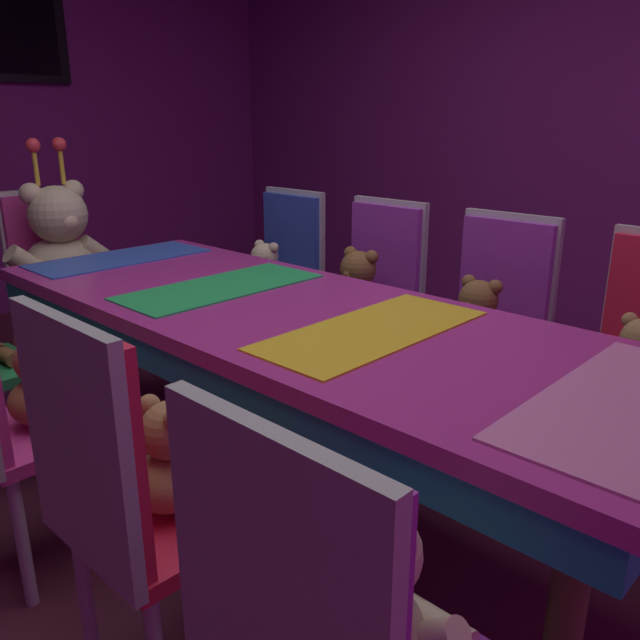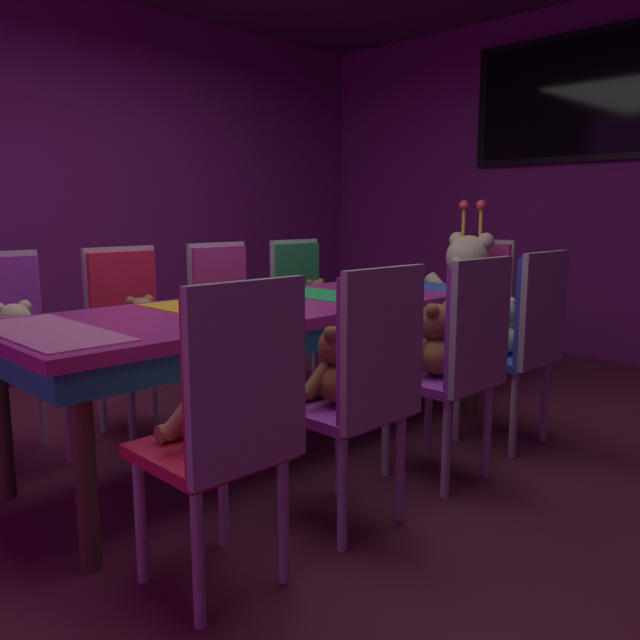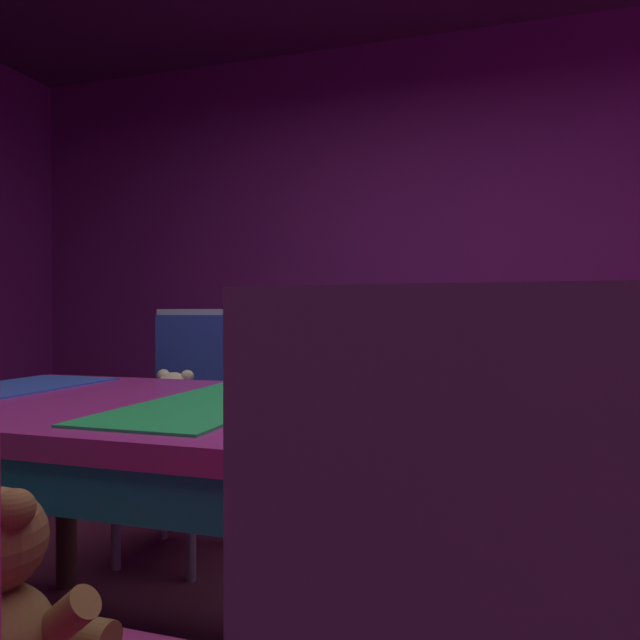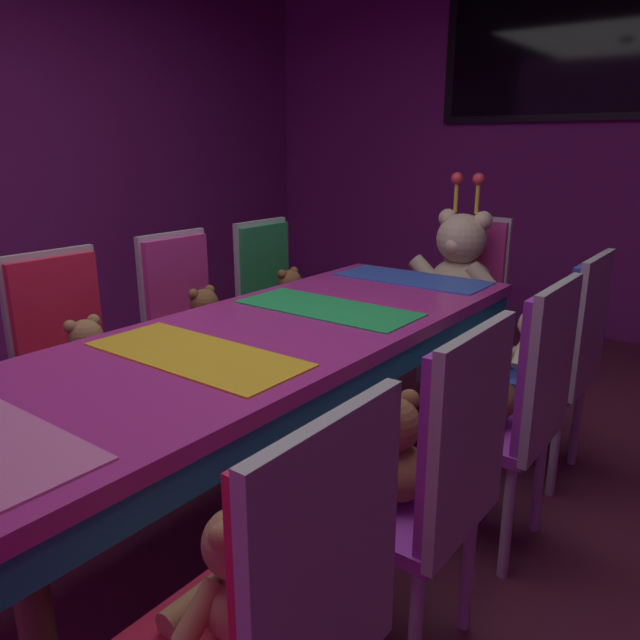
% 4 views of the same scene
% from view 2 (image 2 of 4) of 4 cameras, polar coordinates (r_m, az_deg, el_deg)
% --- Properties ---
extents(ground_plane, '(7.90, 7.90, 0.00)m').
position_cam_2_polar(ground_plane, '(3.27, -3.80, -11.43)').
color(ground_plane, '#591E33').
extents(wall_back, '(5.20, 0.12, 2.80)m').
position_cam_2_polar(wall_back, '(5.68, 21.73, 11.24)').
color(wall_back, '#721E72').
rests_on(wall_back, ground_plane).
extents(wall_left, '(0.12, 6.40, 2.80)m').
position_cam_2_polar(wall_left, '(5.30, -23.09, 11.32)').
color(wall_left, '#721E72').
rests_on(wall_left, ground_plane).
extents(banquet_table, '(0.90, 2.55, 0.75)m').
position_cam_2_polar(banquet_table, '(3.09, -3.93, -0.03)').
color(banquet_table, '#B22D8C').
rests_on(banquet_table, ground_plane).
extents(chair_left_0, '(0.42, 0.41, 0.98)m').
position_cam_2_polar(chair_left_0, '(3.39, -26.22, -1.17)').
color(chair_left_0, purple).
rests_on(chair_left_0, ground_plane).
extents(teddy_left_0, '(0.25, 0.33, 0.31)m').
position_cam_2_polar(teddy_left_0, '(3.25, -25.39, -1.62)').
color(teddy_left_0, beige).
rests_on(teddy_left_0, chair_left_0).
extents(chair_left_1, '(0.42, 0.41, 0.98)m').
position_cam_2_polar(chair_left_1, '(3.60, -16.59, 0.01)').
color(chair_left_1, red).
rests_on(chair_left_1, ground_plane).
extents(teddy_left_1, '(0.23, 0.30, 0.28)m').
position_cam_2_polar(teddy_left_1, '(3.48, -15.46, -0.56)').
color(teddy_left_1, '#9E7247').
rests_on(teddy_left_1, chair_left_1).
extents(chair_left_2, '(0.42, 0.41, 0.98)m').
position_cam_2_polar(chair_left_2, '(3.96, -8.40, 1.15)').
color(chair_left_2, '#CC338C').
rests_on(chair_left_2, ground_plane).
extents(teddy_left_2, '(0.23, 0.30, 0.28)m').
position_cam_2_polar(teddy_left_2, '(3.85, -7.13, 0.66)').
color(teddy_left_2, brown).
rests_on(teddy_left_2, chair_left_2).
extents(chair_left_3, '(0.42, 0.41, 0.98)m').
position_cam_2_polar(chair_left_3, '(4.34, -1.58, 1.99)').
color(chair_left_3, '#268C4C').
rests_on(chair_left_3, ground_plane).
extents(teddy_left_3, '(0.22, 0.29, 0.27)m').
position_cam_2_polar(teddy_left_3, '(4.24, -0.26, 1.53)').
color(teddy_left_3, brown).
rests_on(teddy_left_3, chair_left_3).
extents(chair_right_0, '(0.42, 0.41, 0.98)m').
position_cam_2_polar(chair_right_0, '(1.91, -7.73, -7.98)').
color(chair_right_0, red).
rests_on(chair_right_0, ground_plane).
extents(teddy_right_0, '(0.23, 0.30, 0.28)m').
position_cam_2_polar(teddy_right_0, '(2.03, -10.18, -7.56)').
color(teddy_right_0, '#9E7247').
rests_on(teddy_right_0, chair_right_0).
extents(chair_right_1, '(0.42, 0.41, 0.98)m').
position_cam_2_polar(chair_right_1, '(2.30, 4.15, -4.87)').
color(chair_right_1, purple).
rests_on(chair_right_1, ground_plane).
extents(teddy_right_1, '(0.25, 0.32, 0.30)m').
position_cam_2_polar(teddy_right_1, '(2.40, 1.54, -4.45)').
color(teddy_right_1, brown).
rests_on(teddy_right_1, chair_right_1).
extents(chair_right_2, '(0.42, 0.41, 0.98)m').
position_cam_2_polar(chair_right_2, '(2.77, 12.64, -2.58)').
color(chair_right_2, purple).
rests_on(chair_right_2, ground_plane).
extents(teddy_right_2, '(0.27, 0.35, 0.33)m').
position_cam_2_polar(teddy_right_2, '(2.85, 10.17, -2.11)').
color(teddy_right_2, brown).
rests_on(teddy_right_2, chair_right_2).
extents(chair_right_3, '(0.42, 0.41, 0.98)m').
position_cam_2_polar(chair_right_3, '(3.30, 17.93, -0.90)').
color(chair_right_3, '#2D47B2').
rests_on(chair_right_3, ground_plane).
extents(teddy_right_3, '(0.23, 0.30, 0.28)m').
position_cam_2_polar(teddy_right_3, '(3.37, 15.75, -0.86)').
color(teddy_right_3, beige).
rests_on(teddy_right_3, chair_right_3).
extents(throne_chair, '(0.41, 0.42, 0.98)m').
position_cam_2_polar(throne_chair, '(4.49, 13.94, 1.96)').
color(throne_chair, '#CC338C').
rests_on(throne_chair, ground_plane).
extents(king_teddy_bear, '(0.61, 0.47, 0.79)m').
position_cam_2_polar(king_teddy_bear, '(4.34, 12.87, 3.26)').
color(king_teddy_bear, beige).
rests_on(king_teddy_bear, throne_chair).
extents(wall_tv, '(1.70, 0.06, 0.99)m').
position_cam_2_polar(wall_tv, '(5.66, 21.75, 17.87)').
color(wall_tv, black).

